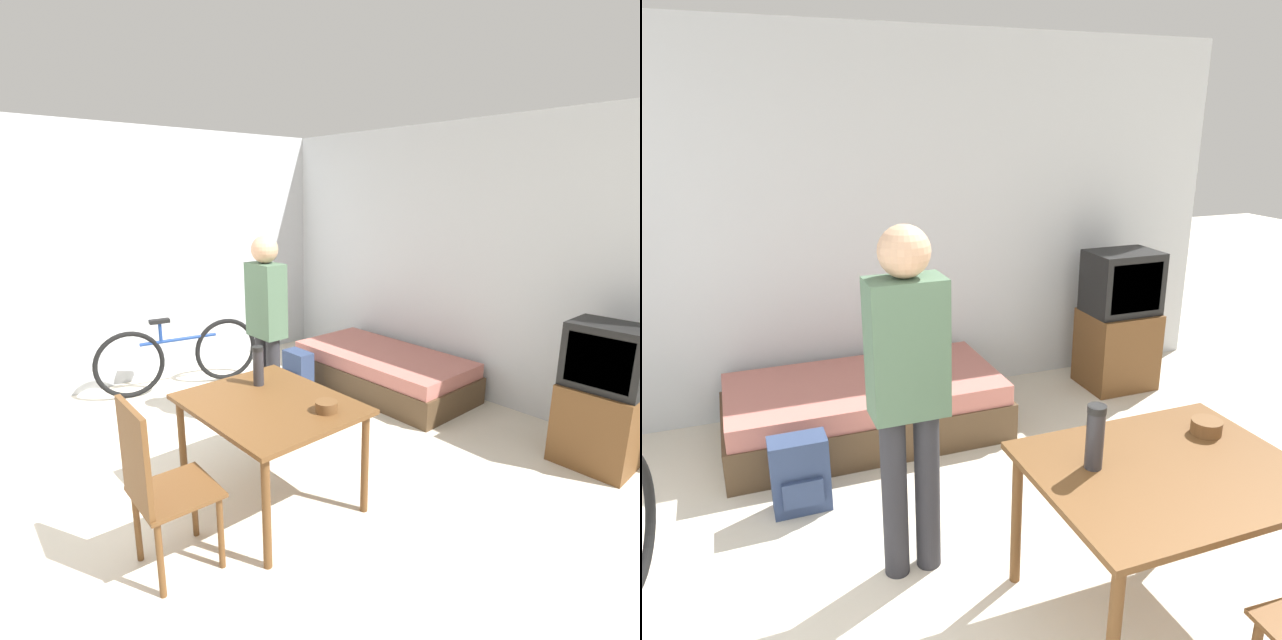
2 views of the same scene
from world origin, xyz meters
The scene contains 12 objects.
ground_plane centered at (0.00, 0.00, 0.00)m, with size 20.00×20.00×0.00m, color beige.
wall_back centered at (0.00, 3.59, 1.35)m, with size 5.57×0.06×2.70m.
wall_left centered at (-2.31, 1.78, 1.35)m, with size 0.06×4.56×2.70m.
daybed centered at (-0.31, 3.01, 0.20)m, with size 1.86×0.94×0.41m.
tv centered at (1.77, 3.11, 0.54)m, with size 0.54×0.46×1.11m.
dining_table centered at (0.52, 0.96, 0.64)m, with size 1.11×0.89×0.72m.
wooden_chair centered at (0.66, 0.12, 0.56)m, with size 0.44×0.44×1.01m.
bicycle centered at (-1.74, 1.42, 0.36)m, with size 0.38×1.69×0.78m.
person_standing centered at (-0.40, 1.61, 0.99)m, with size 0.34×0.23×1.69m.
thermos_flask centered at (0.23, 1.08, 0.87)m, with size 0.08×0.08×0.28m.
mate_bowl centered at (0.87, 1.14, 0.75)m, with size 0.14×0.14×0.07m.
backpack centered at (-0.84, 2.29, 0.22)m, with size 0.31×0.20×0.44m.
Camera 1 is at (2.98, -0.76, 2.04)m, focal length 28.00 mm.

